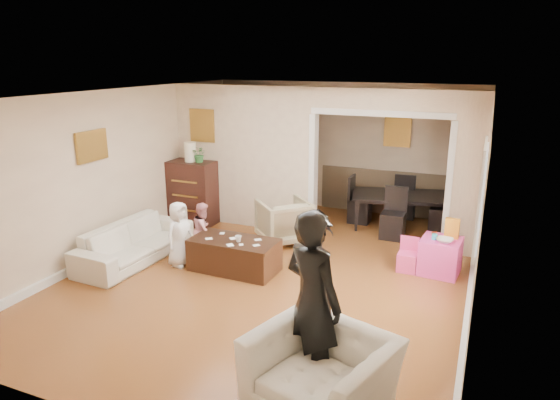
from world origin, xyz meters
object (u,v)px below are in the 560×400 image
at_px(play_table, 440,256).
at_px(child_kneel_a, 179,234).
at_px(child_kneel_b, 204,230).
at_px(child_toddler, 318,236).
at_px(armchair_front, 321,376).
at_px(coffee_cup, 238,239).
at_px(cyan_cup, 435,237).
at_px(armchair_back, 284,221).
at_px(dresser, 192,193).
at_px(coffee_table, 234,255).
at_px(table_lamp, 190,152).
at_px(dining_table, 399,211).
at_px(sofa, 135,242).
at_px(adult_person, 313,302).

bearing_deg(play_table, child_kneel_a, -161.56).
xyz_separation_m(child_kneel_b, child_toddler, (1.75, 0.45, -0.01)).
distance_m(armchair_front, coffee_cup, 3.19).
relative_size(cyan_cup, child_kneel_a, 0.08).
xyz_separation_m(armchair_back, dresser, (-1.98, 0.26, 0.23)).
height_order(coffee_table, coffee_cup, coffee_cup).
bearing_deg(child_kneel_a, table_lamp, 38.26).
height_order(armchair_back, child_kneel_a, child_kneel_a).
distance_m(dining_table, child_toddler, 2.37).
height_order(armchair_front, table_lamp, table_lamp).
distance_m(sofa, armchair_back, 2.47).
xyz_separation_m(coffee_table, child_kneel_b, (-0.70, 0.30, 0.20)).
height_order(armchair_back, adult_person, adult_person).
height_order(table_lamp, cyan_cup, table_lamp).
distance_m(armchair_back, coffee_cup, 1.46).
distance_m(table_lamp, adult_person, 5.33).
bearing_deg(armchair_back, play_table, 128.53).
bearing_deg(dining_table, play_table, -77.92).
xyz_separation_m(dining_table, child_toddler, (-0.87, -2.21, 0.12)).
distance_m(sofa, coffee_cup, 1.74).
distance_m(coffee_table, adult_person, 2.97).
bearing_deg(armchair_front, table_lamp, 150.63).
distance_m(coffee_cup, child_toddler, 1.25).
height_order(dresser, child_kneel_b, dresser).
bearing_deg(coffee_table, child_toddler, 35.54).
xyz_separation_m(dresser, coffee_cup, (1.86, -1.70, -0.07)).
relative_size(play_table, child_kneel_a, 0.55).
distance_m(sofa, dresser, 1.94).
bearing_deg(coffee_cup, child_toddler, 40.10).
distance_m(dresser, child_kneel_b, 1.73).
relative_size(armchair_back, coffee_cup, 8.39).
bearing_deg(coffee_table, dining_table, 57.05).
xyz_separation_m(armchair_back, child_kneel_b, (-0.92, -1.09, 0.07)).
height_order(sofa, child_kneel_a, child_kneel_a).
bearing_deg(coffee_cup, child_kneel_b, 156.37).
bearing_deg(child_kneel_a, child_kneel_b, -6.93).
height_order(armchair_back, table_lamp, table_lamp).
relative_size(dresser, play_table, 2.18).
xyz_separation_m(dining_table, child_kneel_a, (-2.77, -3.11, 0.19)).
distance_m(child_kneel_a, child_toddler, 2.10).
relative_size(table_lamp, play_table, 0.65).
bearing_deg(armchair_front, adult_person, 138.58).
bearing_deg(sofa, armchair_front, -117.37).
distance_m(sofa, adult_person, 4.09).
bearing_deg(coffee_table, sofa, -171.03).
xyz_separation_m(armchair_front, coffee_cup, (-2.07, 2.42, 0.15)).
distance_m(armchair_back, play_table, 2.63).
bearing_deg(armchair_back, cyan_cup, 127.15).
bearing_deg(cyan_cup, table_lamp, 172.09).
bearing_deg(dining_table, dresser, -174.51).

